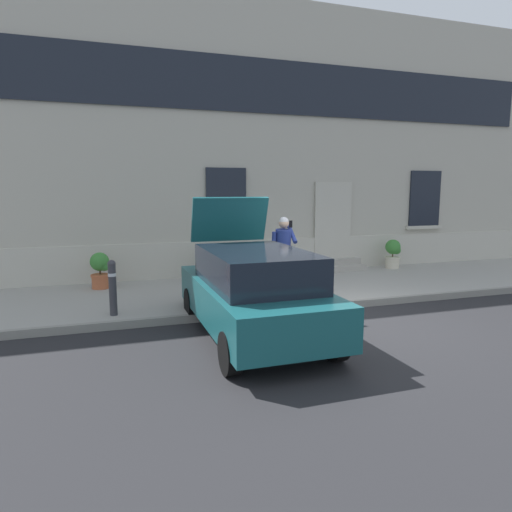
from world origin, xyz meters
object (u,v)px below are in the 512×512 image
object	(u,v)px
bollard_near_person	(306,273)
bollard_far_left	(113,286)
planter_charcoal	(214,263)
planter_cream	(393,253)
hatchback_car_teal	(254,291)
person_on_phone	(283,252)
planter_terracotta	(100,269)
planter_olive	(266,261)

from	to	relation	value
bollard_near_person	bollard_far_left	world-z (taller)	same
planter_charcoal	planter_cream	bearing A→B (deg)	1.62
hatchback_car_teal	bollard_near_person	bearing A→B (deg)	43.39
bollard_near_person	planter_charcoal	xyz separation A→B (m)	(-1.42, 2.57, -0.11)
bollard_near_person	person_on_phone	world-z (taller)	person_on_phone
planter_charcoal	bollard_near_person	bearing A→B (deg)	-61.02
hatchback_car_teal	planter_cream	distance (m)	7.19
planter_terracotta	planter_cream	distance (m)	8.24
planter_terracotta	planter_olive	bearing A→B (deg)	0.56
planter_charcoal	planter_olive	bearing A→B (deg)	-0.49
planter_terracotta	planter_olive	world-z (taller)	same
planter_olive	planter_cream	xyz separation A→B (m)	(4.07, 0.17, 0.00)
person_on_phone	planter_olive	world-z (taller)	person_on_phone
hatchback_car_teal	bollard_far_left	xyz separation A→B (m)	(-2.24, 1.59, -0.09)
planter_cream	planter_terracotta	bearing A→B (deg)	-178.55
hatchback_car_teal	planter_olive	world-z (taller)	hatchback_car_teal
hatchback_car_teal	planter_olive	bearing A→B (deg)	67.89
planter_olive	bollard_near_person	bearing A→B (deg)	-90.07
planter_terracotta	planter_olive	xyz separation A→B (m)	(4.17, 0.04, 0.00)
hatchback_car_teal	bollard_near_person	world-z (taller)	hatchback_car_teal
hatchback_car_teal	person_on_phone	size ratio (longest dim) A/B	2.33
bollard_far_left	planter_charcoal	size ratio (longest dim) A/B	1.22
planter_charcoal	planter_olive	xyz separation A→B (m)	(1.43, -0.01, 0.00)
hatchback_car_teal	planter_olive	distance (m)	4.48
planter_olive	planter_terracotta	bearing A→B (deg)	-179.44
bollard_far_left	person_on_phone	world-z (taller)	person_on_phone
planter_terracotta	planter_olive	size ratio (longest dim) A/B	1.00
person_on_phone	planter_charcoal	bearing A→B (deg)	112.16
bollard_far_left	planter_terracotta	xyz separation A→B (m)	(-0.25, 2.52, -0.11)
planter_charcoal	bollard_far_left	bearing A→B (deg)	-134.15
hatchback_car_teal	planter_cream	size ratio (longest dim) A/B	4.74
person_on_phone	planter_olive	size ratio (longest dim) A/B	2.04
person_on_phone	planter_charcoal	world-z (taller)	person_on_phone
planter_terracotta	planter_charcoal	distance (m)	2.75
bollard_near_person	planter_terracotta	bearing A→B (deg)	148.89
planter_olive	person_on_phone	bearing A→B (deg)	-100.23
bollard_far_left	planter_charcoal	distance (m)	3.58
bollard_near_person	planter_charcoal	bearing A→B (deg)	118.98
hatchback_car_teal	planter_charcoal	bearing A→B (deg)	86.44
bollard_far_left	person_on_phone	bearing A→B (deg)	5.89
hatchback_car_teal	planter_cream	xyz separation A→B (m)	(5.75, 4.31, -0.19)
planter_charcoal	planter_olive	world-z (taller)	same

